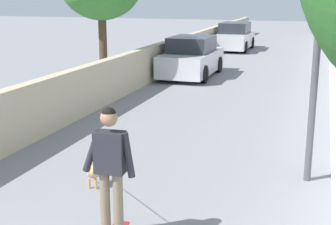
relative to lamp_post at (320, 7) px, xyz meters
The scene contains 7 objects.
ground_plane 9.10m from the lamp_post, 18.02° to the left, with size 80.00×80.00×0.00m, color gray.
wall_left 8.84m from the lamp_post, 43.52° to the left, with size 48.00×0.30×1.29m, color tan.
lamp_post is the anchor object (origin of this frame).
person_skateboarder 4.20m from the lamp_post, 141.55° to the left, with size 0.25×0.71×1.73m.
dog 4.53m from the lamp_post, 112.12° to the left, with size 1.87×1.17×1.06m.
car_near 10.86m from the lamp_post, 26.40° to the left, with size 3.98×1.80×1.54m.
car_far 19.38m from the lamp_post, 14.22° to the left, with size 4.02×1.80×1.54m.
Camera 1 is at (-2.25, -2.76, 3.18)m, focal length 50.46 mm.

